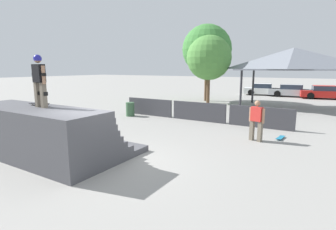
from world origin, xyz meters
TOP-DOWN VIEW (x-y plane):
  - ground_plane at (0.00, 0.00)m, footprint 160.00×160.00m
  - quarter_pipe_ramp at (-2.36, -0.46)m, footprint 5.53×3.37m
  - skater_on_deck at (-2.14, -0.58)m, footprint 0.71×0.25m
  - skateboard_on_deck at (-2.55, -0.39)m, footprint 0.79×0.28m
  - bystander_walking at (3.38, 5.12)m, footprint 0.67×0.34m
  - skateboard_on_ground at (4.22, 5.95)m, footprint 0.27×0.81m
  - barrier_fence at (-0.36, 7.70)m, footprint 9.92×0.12m
  - pavilion_shelter at (3.47, 15.32)m, footprint 7.38×4.23m
  - tree_beside_pavilion at (-3.65, 16.41)m, footprint 4.31×4.31m
  - tree_far_back at (-2.91, 15.16)m, footprint 3.71×3.71m
  - trash_bin at (-4.61, 6.86)m, footprint 0.52×0.52m
  - parked_car_white at (-0.25, 24.33)m, footprint 4.21×2.28m
  - parked_car_silver at (2.66, 24.18)m, footprint 4.65×2.06m
  - parked_car_red at (5.57, 23.73)m, footprint 4.55×2.47m

SIDE VIEW (x-z plane):
  - ground_plane at x=0.00m, z-range 0.00..0.00m
  - skateboard_on_ground at x=4.22m, z-range 0.01..0.10m
  - trash_bin at x=-4.61m, z-range 0.00..0.85m
  - barrier_fence at x=-0.36m, z-range 0.00..1.05m
  - parked_car_white at x=-0.25m, z-range -0.04..1.24m
  - parked_car_red at x=5.57m, z-range -0.03..1.24m
  - parked_car_silver at x=2.66m, z-range -0.03..1.24m
  - quarter_pipe_ramp at x=-2.36m, z-range -0.10..1.59m
  - bystander_walking at x=3.38m, z-range 0.09..1.76m
  - skateboard_on_deck at x=-2.55m, z-range 1.71..1.79m
  - skater_on_deck at x=-2.14m, z-range 1.82..3.49m
  - pavilion_shelter at x=3.47m, z-range 1.37..5.74m
  - tree_far_back at x=-2.91m, z-range 0.96..6.60m
  - tree_beside_pavilion at x=-3.65m, z-range 1.19..7.91m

